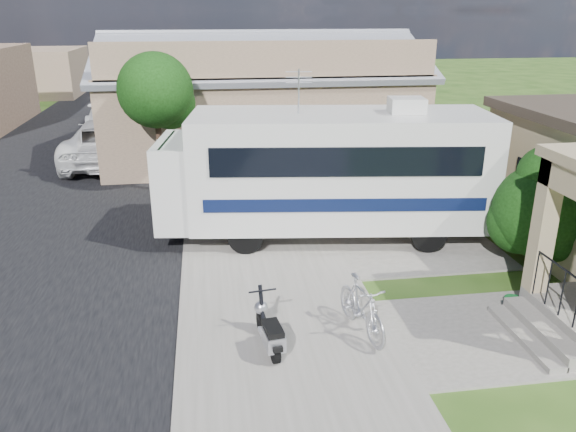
{
  "coord_description": "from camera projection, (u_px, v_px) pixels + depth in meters",
  "views": [
    {
      "loc": [
        -2.28,
        -9.5,
        5.75
      ],
      "look_at": [
        -0.5,
        2.5,
        1.3
      ],
      "focal_mm": 35.0,
      "sensor_mm": 36.0,
      "label": 1
    }
  ],
  "objects": [
    {
      "name": "warehouse",
      "position": [
        260.0,
        106.0,
        23.41
      ],
      "size": [
        12.5,
        8.4,
        5.04
      ],
      "color": "brown",
      "rests_on": "ground"
    },
    {
      "name": "bicycle",
      "position": [
        361.0,
        310.0,
        10.39
      ],
      "size": [
        0.85,
        1.86,
        1.08
      ],
      "primitive_type": "imported",
      "rotation": [
        0.0,
        0.0,
        0.2
      ],
      "color": "#B2B2BA",
      "rests_on": "ground"
    },
    {
      "name": "van",
      "position": [
        117.0,
        110.0,
        28.92
      ],
      "size": [
        3.08,
        6.65,
        1.88
      ],
      "primitive_type": "imported",
      "rotation": [
        0.0,
        0.0,
        0.07
      ],
      "color": "white",
      "rests_on": "ground"
    },
    {
      "name": "garden_hose",
      "position": [
        513.0,
        302.0,
        11.61
      ],
      "size": [
        0.35,
        0.35,
        0.16
      ],
      "primitive_type": "cylinder",
      "color": "#136329",
      "rests_on": "ground"
    },
    {
      "name": "driveway_slab",
      "position": [
        349.0,
        231.0,
        15.5
      ],
      "size": [
        7.0,
        6.0,
        0.05
      ],
      "primitive_type": "cube",
      "color": "slate",
      "rests_on": "ground"
    },
    {
      "name": "street_slab",
      "position": [
        56.0,
        187.0,
        19.37
      ],
      "size": [
        9.0,
        80.0,
        0.02
      ],
      "primitive_type": "cube",
      "color": "black",
      "rests_on": "ground"
    },
    {
      "name": "street_tree_b",
      "position": [
        173.0,
        62.0,
        27.13
      ],
      "size": [
        2.44,
        2.4,
        4.73
      ],
      "color": "black",
      "rests_on": "ground"
    },
    {
      "name": "walk_slab",
      "position": [
        498.0,
        333.0,
        10.6
      ],
      "size": [
        4.0,
        3.0,
        0.05
      ],
      "primitive_type": "cube",
      "color": "slate",
      "rests_on": "ground"
    },
    {
      "name": "distant_bldg_near",
      "position": [
        23.0,
        72.0,
        40.08
      ],
      "size": [
        8.0,
        7.0,
        3.2
      ],
      "primitive_type": "cube",
      "color": "brown",
      "rests_on": "ground"
    },
    {
      "name": "motorhome",
      "position": [
        327.0,
        169.0,
        14.62
      ],
      "size": [
        8.75,
        3.69,
        4.35
      ],
      "rotation": [
        0.0,
        0.0,
        -0.13
      ],
      "color": "beige",
      "rests_on": "ground"
    },
    {
      "name": "scooter",
      "position": [
        269.0,
        331.0,
        9.91
      ],
      "size": [
        0.55,
        1.46,
        0.96
      ],
      "rotation": [
        0.0,
        0.0,
        0.13
      ],
      "color": "black",
      "rests_on": "ground"
    },
    {
      "name": "ground",
      "position": [
        331.0,
        319.0,
        11.12
      ],
      "size": [
        120.0,
        120.0,
        0.0
      ],
      "primitive_type": "plane",
      "color": "#214011"
    },
    {
      "name": "shrub",
      "position": [
        542.0,
        206.0,
        12.94
      ],
      "size": [
        2.4,
        2.29,
        2.95
      ],
      "color": "black",
      "rests_on": "ground"
    },
    {
      "name": "street_tree_a",
      "position": [
        159.0,
        94.0,
        17.9
      ],
      "size": [
        2.44,
        2.4,
        4.58
      ],
      "color": "black",
      "rests_on": "ground"
    },
    {
      "name": "pickup_truck",
      "position": [
        109.0,
        141.0,
        22.35
      ],
      "size": [
        2.99,
        6.37,
        1.76
      ],
      "primitive_type": "imported",
      "rotation": [
        0.0,
        0.0,
        3.13
      ],
      "color": "white",
      "rests_on": "ground"
    },
    {
      "name": "sidewalk_slab",
      "position": [
        244.0,
        179.0,
        20.26
      ],
      "size": [
        4.0,
        80.0,
        0.06
      ],
      "primitive_type": "cube",
      "color": "slate",
      "rests_on": "ground"
    },
    {
      "name": "street_tree_c",
      "position": [
        179.0,
        55.0,
        35.59
      ],
      "size": [
        2.44,
        2.4,
        4.42
      ],
      "color": "black",
      "rests_on": "ground"
    }
  ]
}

